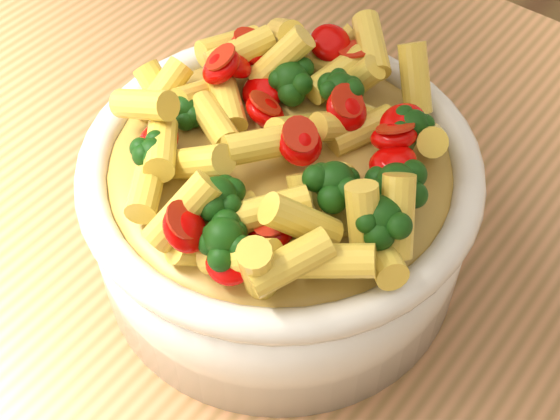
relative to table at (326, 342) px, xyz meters
The scene contains 3 objects.
table is the anchor object (origin of this frame).
serving_bowl 0.17m from the table, 164.03° to the right, with size 0.28×0.28×0.12m.
pasta_salad 0.24m from the table, 164.03° to the right, with size 0.22×0.22×0.05m.
Camera 1 is at (0.18, -0.29, 1.39)m, focal length 50.00 mm.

